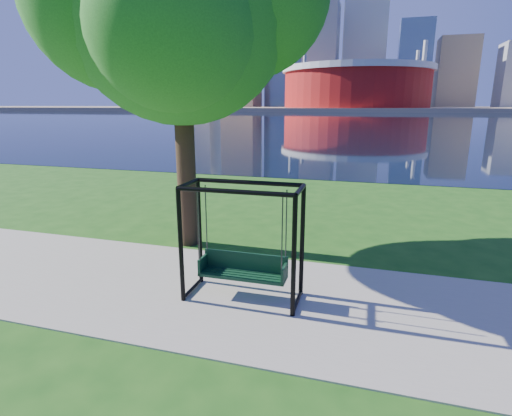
% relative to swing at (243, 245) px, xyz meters
% --- Properties ---
extents(ground, '(900.00, 900.00, 0.00)m').
position_rel_swing_xyz_m(ground, '(-0.11, 0.54, -1.06)').
color(ground, '#1E5114').
rests_on(ground, ground).
extents(path, '(120.00, 4.00, 0.03)m').
position_rel_swing_xyz_m(path, '(-0.11, 0.04, -1.04)').
color(path, '#9E937F').
rests_on(path, ground).
extents(river, '(900.00, 180.00, 0.02)m').
position_rel_swing_xyz_m(river, '(-0.11, 102.54, -1.05)').
color(river, black).
rests_on(river, ground).
extents(far_bank, '(900.00, 228.00, 2.00)m').
position_rel_swing_xyz_m(far_bank, '(-0.11, 306.54, -0.06)').
color(far_bank, '#937F60').
rests_on(far_bank, ground).
extents(stadium, '(83.00, 83.00, 32.00)m').
position_rel_swing_xyz_m(stadium, '(-10.11, 235.54, 13.17)').
color(stadium, maroon).
rests_on(stadium, far_bank).
extents(skyline, '(392.00, 66.00, 96.50)m').
position_rel_swing_xyz_m(skyline, '(-4.38, 319.94, 34.83)').
color(skyline, gray).
rests_on(skyline, far_bank).
extents(swing, '(2.14, 0.95, 2.19)m').
position_rel_swing_xyz_m(swing, '(0.00, 0.00, 0.00)').
color(swing, black).
rests_on(swing, ground).
extents(park_tree, '(6.72, 6.07, 8.35)m').
position_rel_swing_xyz_m(park_tree, '(-2.37, 2.56, 4.74)').
color(park_tree, black).
rests_on(park_tree, ground).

